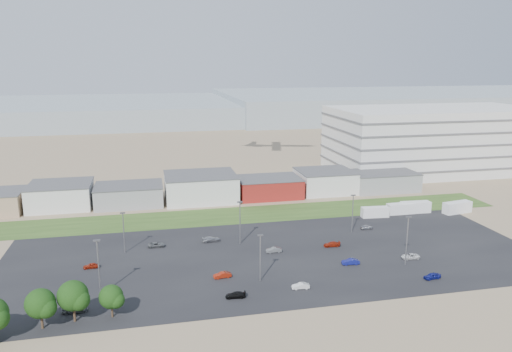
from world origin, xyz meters
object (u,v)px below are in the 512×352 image
object	(u,v)px
parked_car_0	(410,256)
parked_car_6	(211,239)
parked_car_2	(432,276)
parked_car_3	(236,295)
parked_car_5	(91,266)
parked_car_9	(156,245)
parked_car_8	(367,227)
parked_car_10	(75,309)
parked_car_1	(351,262)
parked_car_12	(332,244)
parked_car_4	(222,275)
box_trailer_a	(375,212)
parked_car_7	(274,250)
parked_car_13	(301,286)

from	to	relation	value
parked_car_0	parked_car_6	distance (m)	46.57
parked_car_2	parked_car_3	bearing A→B (deg)	-98.28
parked_car_3	parked_car_5	world-z (taller)	parked_car_5
parked_car_5	parked_car_9	distance (m)	16.93
parked_car_5	parked_car_9	xyz separation A→B (m)	(13.90, 9.67, 0.00)
parked_car_0	parked_car_8	distance (m)	20.75
parked_car_10	parked_car_1	bearing A→B (deg)	-80.16
parked_car_3	parked_car_6	bearing A→B (deg)	-173.21
parked_car_1	parked_car_12	bearing A→B (deg)	-174.43
parked_car_4	parked_car_10	world-z (taller)	parked_car_10
parked_car_1	parked_car_12	distance (m)	10.98
box_trailer_a	parked_car_2	bearing A→B (deg)	-95.34
parked_car_5	parked_car_7	distance (m)	40.22
parked_car_3	parked_car_1	bearing A→B (deg)	115.95
parked_car_1	parked_car_8	distance (m)	24.78
box_trailer_a	parked_car_2	xyz separation A→B (m)	(-6.88, -40.51, -0.82)
parked_car_1	parked_car_5	xyz separation A→B (m)	(-54.65, 10.06, -0.08)
parked_car_3	parked_car_6	xyz separation A→B (m)	(-0.54, 30.37, 0.09)
parked_car_1	parked_car_3	distance (m)	28.84
parked_car_3	parked_car_9	size ratio (longest dim) A/B	0.95
parked_car_1	parked_car_2	bearing A→B (deg)	56.82
parked_car_9	parked_car_13	world-z (taller)	parked_car_13
parked_car_5	parked_car_6	size ratio (longest dim) A/B	0.74
parked_car_9	parked_car_5	bearing A→B (deg)	125.69
parked_car_6	parked_car_13	bearing A→B (deg)	-160.46
parked_car_12	parked_car_13	bearing A→B (deg)	-30.28
parked_car_0	parked_car_13	world-z (taller)	parked_car_13
box_trailer_a	parked_car_8	xyz separation A→B (m)	(-6.73, -9.22, -0.87)
parked_car_0	parked_car_9	size ratio (longest dim) A/B	1.00
parked_car_4	parked_car_7	xyz separation A→B (m)	(13.71, 11.18, -0.01)
parked_car_7	parked_car_8	xyz separation A→B (m)	(27.80, 10.44, -0.03)
parked_car_6	parked_car_12	xyz separation A→B (m)	(27.52, -9.45, -0.06)
parked_car_3	parked_car_5	distance (m)	34.08
parked_car_9	parked_car_3	bearing A→B (deg)	-154.37
parked_car_5	parked_car_9	bearing A→B (deg)	120.47
parked_car_5	parked_car_12	world-z (taller)	parked_car_12
parked_car_0	parked_car_3	distance (m)	42.59
parked_car_7	parked_car_12	size ratio (longest dim) A/B	0.91
parked_car_2	parked_car_5	xyz separation A→B (m)	(-67.86, 20.49, -0.06)
parked_car_8	parked_car_4	bearing A→B (deg)	114.45
parked_car_2	parked_car_9	distance (m)	61.81
box_trailer_a	parked_car_10	distance (m)	85.27
parked_car_3	parked_car_10	bearing A→B (deg)	-85.75
parked_car_2	parked_car_8	size ratio (longest dim) A/B	1.09
box_trailer_a	parked_car_2	size ratio (longest dim) A/B	2.13
box_trailer_a	parked_car_7	world-z (taller)	box_trailer_a
parked_car_8	parked_car_10	xyz separation A→B (m)	(-68.95, -30.06, 0.07)
parked_car_2	parked_car_3	size ratio (longest dim) A/B	0.95
parked_car_10	parked_car_12	size ratio (longest dim) A/B	1.11
parked_car_3	parked_car_9	xyz separation A→B (m)	(-13.68, 29.68, 0.00)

